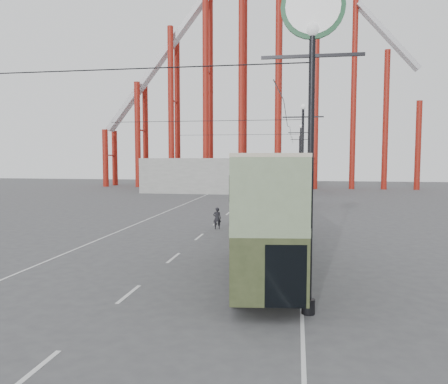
% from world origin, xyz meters
% --- Properties ---
extents(ground, '(160.00, 160.00, 0.00)m').
position_xyz_m(ground, '(0.00, 0.00, 0.00)').
color(ground, '#454547').
rests_on(ground, ground).
extents(road_markings, '(12.52, 120.00, 0.01)m').
position_xyz_m(road_markings, '(-0.86, 19.70, 0.01)').
color(road_markings, silver).
rests_on(road_markings, ground).
extents(lamp_post_near, '(3.20, 0.44, 10.80)m').
position_xyz_m(lamp_post_near, '(5.60, -3.00, 7.86)').
color(lamp_post_near, black).
rests_on(lamp_post_near, ground).
extents(lamp_post_mid, '(3.20, 0.44, 9.32)m').
position_xyz_m(lamp_post_mid, '(5.60, 18.00, 4.68)').
color(lamp_post_mid, black).
rests_on(lamp_post_mid, ground).
extents(lamp_post_far, '(3.20, 0.44, 9.32)m').
position_xyz_m(lamp_post_far, '(5.60, 40.00, 4.68)').
color(lamp_post_far, black).
rests_on(lamp_post_far, ground).
extents(lamp_post_distant, '(3.20, 0.44, 9.32)m').
position_xyz_m(lamp_post_distant, '(5.60, 62.00, 4.68)').
color(lamp_post_distant, black).
rests_on(lamp_post_distant, ground).
extents(roller_coaster, '(52.95, 5.00, 55.48)m').
position_xyz_m(roller_coaster, '(-2.49, 56.89, 22.92)').
color(roller_coaster, maroon).
rests_on(roller_coaster, ground).
extents(fairground_shed, '(22.00, 10.00, 5.00)m').
position_xyz_m(fairground_shed, '(-6.00, 47.00, 2.50)').
color(fairground_shed, gray).
rests_on(fairground_shed, ground).
extents(double_decker_bus, '(3.66, 10.02, 5.26)m').
position_xyz_m(double_decker_bus, '(3.79, 0.68, 2.95)').
color(double_decker_bus, '#333C20').
rests_on(double_decker_bus, ground).
extents(single_decker_green, '(3.44, 9.91, 2.74)m').
position_xyz_m(single_decker_green, '(3.25, 10.90, 1.55)').
color(single_decker_green, gray).
rests_on(single_decker_green, ground).
extents(single_decker_cream, '(3.50, 9.42, 2.86)m').
position_xyz_m(single_decker_cream, '(3.54, 28.32, 1.61)').
color(single_decker_cream, beige).
rests_on(single_decker_cream, ground).
extents(pedestrian, '(0.65, 0.50, 1.57)m').
position_xyz_m(pedestrian, '(-0.42, 13.24, 0.78)').
color(pedestrian, black).
rests_on(pedestrian, ground).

